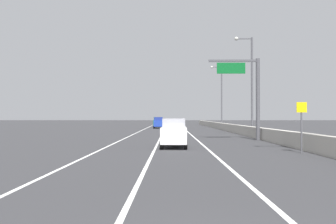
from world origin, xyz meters
TOP-DOWN VIEW (x-y plane):
  - ground_plane at (0.00, 64.00)m, footprint 320.00×320.00m
  - lane_stripe_left at (-5.50, 55.00)m, footprint 0.16×130.00m
  - lane_stripe_center at (-2.00, 55.00)m, footprint 0.16×130.00m
  - lane_stripe_right at (1.50, 55.00)m, footprint 0.16×130.00m
  - jersey_barrier_right at (7.66, 40.00)m, footprint 0.60×120.00m
  - overhead_sign_gantry at (6.32, 28.52)m, footprint 4.68×0.36m
  - speed_advisory_sign at (6.76, 16.83)m, footprint 0.60×0.11m
  - lamp_post_right_second at (8.27, 37.18)m, footprint 2.14×0.44m
  - lamp_post_right_third at (8.15, 60.90)m, footprint 2.14×0.44m
  - car_green_0 at (-3.55, 69.59)m, footprint 1.95×4.25m
  - car_white_1 at (-0.72, 20.85)m, footprint 1.87×4.70m
  - car_blue_2 at (-3.24, 62.30)m, footprint 1.97×4.37m

SIDE VIEW (x-z plane):
  - ground_plane at x=0.00m, z-range 0.00..0.00m
  - lane_stripe_left at x=-5.50m, z-range 0.00..0.00m
  - lane_stripe_center at x=-2.00m, z-range 0.00..0.00m
  - lane_stripe_right at x=1.50m, z-range 0.00..0.00m
  - jersey_barrier_right at x=7.66m, z-range 0.00..1.10m
  - car_white_1 at x=-0.72m, z-range 0.00..2.02m
  - car_green_0 at x=-3.55m, z-range -0.01..2.08m
  - car_blue_2 at x=-3.24m, z-range -0.01..2.09m
  - speed_advisory_sign at x=6.76m, z-range 0.26..3.26m
  - overhead_sign_gantry at x=6.32m, z-range 0.98..8.48m
  - lamp_post_right_second at x=8.27m, z-range 0.77..12.22m
  - lamp_post_right_third at x=8.15m, z-range 0.77..12.22m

